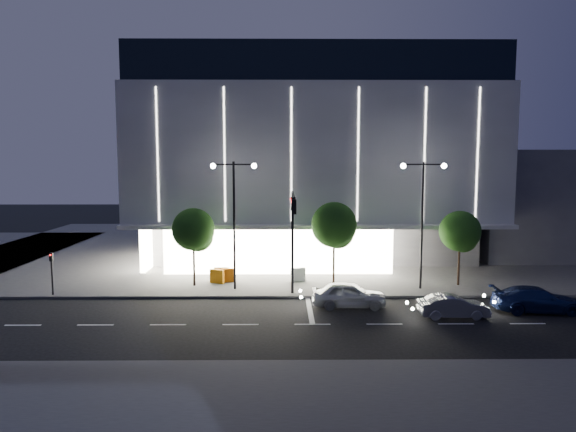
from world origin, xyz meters
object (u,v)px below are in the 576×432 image
Objects in this scene: street_lamp_west at (234,206)px; street_lamp_east at (423,206)px; car_lead at (349,295)px; barrier_d at (298,275)px; tree_right at (460,233)px; barrier_c at (226,275)px; barrier_a at (217,276)px; car_third at (537,300)px; tree_mid at (334,227)px; ped_signal_far at (52,269)px; car_second at (453,306)px; traffic_mast at (293,224)px; tree_left at (194,232)px; barrier_b at (222,274)px.

street_lamp_west is 13.00m from street_lamp_east.
car_lead reaches higher than barrier_d.
barrier_c is (-16.83, 0.98, -3.23)m from tree_right.
barrier_d is (5.94, 0.55, 0.00)m from barrier_a.
tree_right is 1.06× the size of car_third.
tree_mid is at bearing 180.00° from tree_right.
tree_mid is 5.59× the size of barrier_c.
tree_mid is at bearing 20.05° from barrier_a.
ped_signal_far reaches higher than barrier_c.
barrier_a is at bearing -167.13° from barrier_c.
barrier_c is at bearing 171.74° from street_lamp_east.
car_second is 3.63× the size of barrier_d.
car_third is (14.60, -2.57, -4.27)m from traffic_mast.
barrier_a is at bearing 177.85° from tree_right.
traffic_mast is at bearing -162.98° from tree_right.
car_lead is at bearing -143.44° from street_lamp_east.
street_lamp_east reaches higher than tree_left.
tree_left reaches higher than car_second.
barrier_b is at bearing 175.14° from tree_right.
street_lamp_west is 5.99m from barrier_b.
street_lamp_east is 3.81m from tree_right.
car_second is (0.20, -6.30, -5.30)m from street_lamp_east.
barrier_d is (4.48, 2.23, -5.31)m from street_lamp_west.
barrier_d is (-11.54, 1.21, -3.23)m from tree_right.
tree_right is at bearing 3.64° from street_lamp_west.
car_lead reaches higher than barrier_b.
traffic_mast is 1.28× the size of tree_right.
traffic_mast is 6.43× the size of barrier_c.
tree_mid is 8.71m from barrier_c.
street_lamp_west is 8.18× the size of barrier_a.
barrier_a and barrier_d have the same top height.
car_second is 16.70m from barrier_a.
tree_mid is at bearing 39.78° from car_second.
street_lamp_east is (9.00, 2.66, 0.93)m from traffic_mast.
tree_left is 3.76m from barrier_a.
tree_mid is 1.54× the size of car_second.
ped_signal_far is 0.75× the size of car_second.
tree_left is at bearing 15.61° from ped_signal_far.
car_lead reaches higher than barrier_c.
street_lamp_east is at bearing -3.65° from tree_left.
tree_right is at bearing 22.32° from barrier_a.
barrier_d is (-14.12, 7.46, -0.10)m from car_third.
street_lamp_west is 2.26× the size of car_second.
car_second is 5.50m from car_third.
street_lamp_west is 1.63× the size of tree_right.
tree_right reaches higher than ped_signal_far.
ped_signal_far is at bearing -176.56° from street_lamp_east.
traffic_mast reaches higher than ped_signal_far.
barrier_b is (-14.22, 2.49, -5.31)m from street_lamp_east.
ped_signal_far is 0.49× the size of tree_mid.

